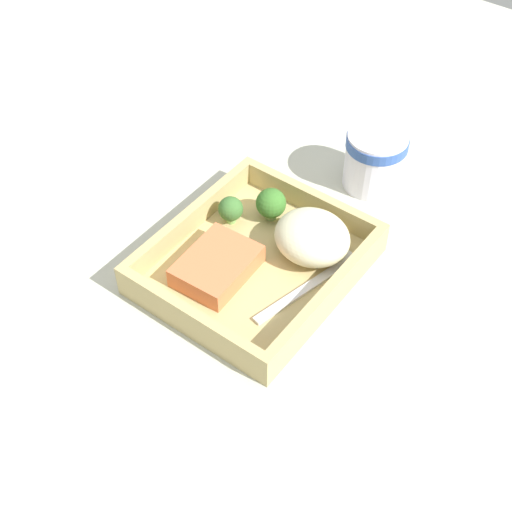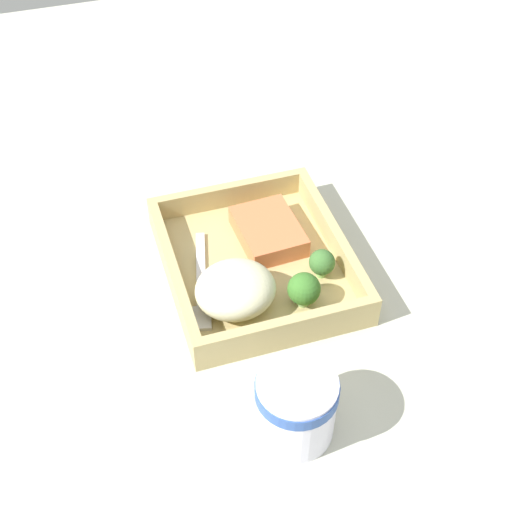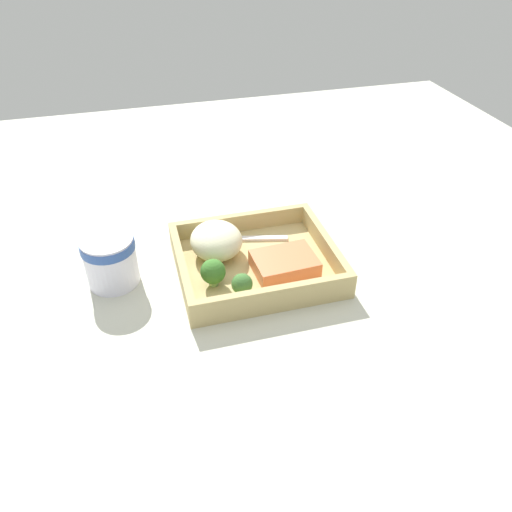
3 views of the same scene
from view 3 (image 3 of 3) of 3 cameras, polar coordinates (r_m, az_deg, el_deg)
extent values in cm
cube|color=beige|center=(82.79, 0.00, -2.05)|extent=(160.00, 160.00, 2.00)
cube|color=tan|center=(81.80, 0.00, -1.18)|extent=(25.27, 21.86, 1.20)
cube|color=tan|center=(88.69, -1.76, 3.91)|extent=(25.27, 1.20, 3.21)
cube|color=tan|center=(72.77, 2.15, -4.64)|extent=(25.27, 1.20, 3.21)
cube|color=tan|center=(83.83, 7.96, 1.36)|extent=(1.20, 19.46, 3.21)
cube|color=tan|center=(78.80, -8.47, -1.32)|extent=(1.20, 19.46, 3.21)
cube|color=#DF7044|center=(79.38, 3.27, -0.87)|extent=(10.17, 7.90, 2.60)
ellipsoid|color=beige|center=(82.18, -4.56, 1.78)|extent=(8.56, 9.43, 5.47)
cylinder|color=#7CA25D|center=(77.12, -4.87, -2.82)|extent=(1.48, 1.48, 1.44)
sphere|color=#397028|center=(75.99, -4.94, -1.78)|extent=(3.89, 3.89, 3.89)
cylinder|color=#7DAE5C|center=(74.94, -1.58, -4.12)|extent=(1.21, 1.21, 1.34)
sphere|color=#3C6C30|center=(73.93, -1.60, -3.21)|extent=(3.19, 3.19, 3.19)
cube|color=silver|center=(86.81, -0.45, 2.02)|extent=(12.31, 3.98, 0.44)
cube|color=silver|center=(87.04, -5.66, 1.92)|extent=(3.82, 2.94, 0.44)
cylinder|color=white|center=(80.43, -16.28, -0.51)|extent=(8.01, 8.01, 8.24)
cylinder|color=#3356A8|center=(78.74, -16.65, 1.22)|extent=(8.25, 8.25, 1.48)
camera|label=1|loc=(1.17, 24.07, 41.54)|focal=50.00mm
camera|label=2|loc=(0.92, -53.60, 33.90)|focal=50.00mm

